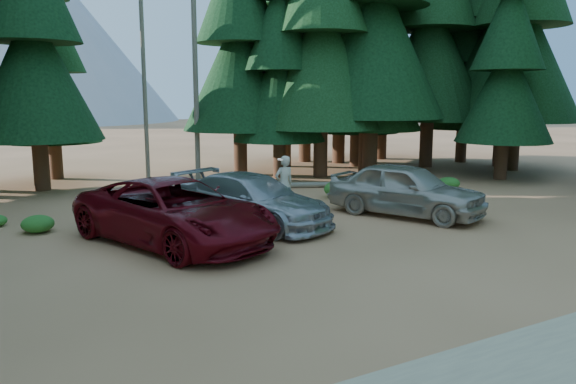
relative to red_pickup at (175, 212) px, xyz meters
name	(u,v)px	position (x,y,z in m)	size (l,w,h in m)	color
ground	(371,257)	(3.82, -3.67, -0.88)	(160.00, 160.00, 0.00)	#976540
forest_belt_north	(179,179)	(3.82, 11.33, -0.88)	(36.00, 7.00, 22.00)	black
snag_front	(195,51)	(4.62, 10.83, 5.12)	(0.24, 0.24, 12.00)	#6B6556
snag_back	(144,73)	(2.62, 12.33, 4.12)	(0.20, 0.20, 10.00)	#6B6556
mountain_peak	(9,38)	(1.24, 84.57, 11.83)	(48.00, 50.00, 28.00)	#9B9FA4
red_pickup	(175,212)	(0.00, 0.00, 0.00)	(2.91, 6.31, 1.75)	#610811
silver_minivan_center	(252,200)	(2.75, 0.91, -0.09)	(2.22, 5.46, 1.58)	#AAADB2
silver_minivan_right	(406,189)	(7.85, -0.29, 0.01)	(2.10, 5.22, 1.78)	#B4ADA0
frisbee_player	(284,184)	(3.83, 0.83, 0.36)	(0.68, 0.48, 1.79)	beige
log_left	(153,203)	(0.90, 5.42, -0.75)	(0.26, 0.26, 3.65)	#6B6556
log_mid	(316,185)	(8.30, 6.05, -0.76)	(0.24, 0.24, 2.94)	#6B6556
log_right	(378,186)	(10.40, 4.40, -0.74)	(0.28, 0.28, 4.39)	#6B6556
shrub_far_left	(38,224)	(-3.15, 3.17, -0.62)	(0.93, 0.93, 0.51)	#2A6A1F
shrub_left	(110,202)	(-0.53, 5.89, -0.65)	(0.82, 0.82, 0.45)	#2A6A1F
shrub_center_left	(132,200)	(0.17, 5.53, -0.62)	(0.94, 0.94, 0.52)	#2A6A1F
shrub_center_right	(254,187)	(5.42, 6.33, -0.65)	(0.82, 0.82, 0.45)	#2A6A1F
shrub_right	(340,189)	(7.78, 3.48, -0.53)	(1.25, 1.25, 0.69)	#2A6A1F
shrub_far_right	(418,179)	(12.67, 4.44, -0.60)	(1.02, 1.02, 0.56)	#2A6A1F
shrub_edge_east	(449,183)	(13.07, 2.97, -0.62)	(0.93, 0.93, 0.51)	#2A6A1F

